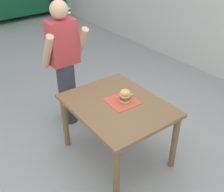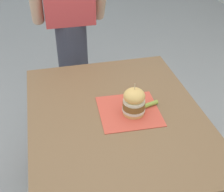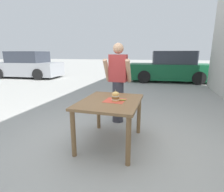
{
  "view_description": "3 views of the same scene",
  "coord_description": "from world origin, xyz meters",
  "px_view_note": "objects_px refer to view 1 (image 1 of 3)",
  "views": [
    {
      "loc": [
        -1.46,
        -1.89,
        2.31
      ],
      "look_at": [
        0.0,
        0.1,
        0.8
      ],
      "focal_mm": 42.0,
      "sensor_mm": 36.0,
      "label": 1
    },
    {
      "loc": [
        -0.32,
        -1.27,
        1.77
      ],
      "look_at": [
        0.0,
        0.1,
        0.8
      ],
      "focal_mm": 50.0,
      "sensor_mm": 36.0,
      "label": 2
    },
    {
      "loc": [
        0.78,
        -2.59,
        1.48
      ],
      "look_at": [
        0.0,
        0.1,
        0.8
      ],
      "focal_mm": 28.0,
      "sensor_mm": 36.0,
      "label": 3
    }
  ],
  "objects_px": {
    "pickle_spear": "(130,96)",
    "diner_across_table": "(65,65)",
    "sandwich": "(125,96)",
    "patio_table": "(117,112)"
  },
  "relations": [
    {
      "from": "patio_table",
      "to": "sandwich",
      "type": "height_order",
      "value": "sandwich"
    },
    {
      "from": "patio_table",
      "to": "diner_across_table",
      "type": "xyz_separation_m",
      "value": [
        -0.12,
        0.97,
        0.25
      ]
    },
    {
      "from": "sandwich",
      "to": "diner_across_table",
      "type": "bearing_deg",
      "value": 101.98
    },
    {
      "from": "pickle_spear",
      "to": "diner_across_table",
      "type": "height_order",
      "value": "diner_across_table"
    },
    {
      "from": "patio_table",
      "to": "pickle_spear",
      "type": "height_order",
      "value": "pickle_spear"
    },
    {
      "from": "sandwich",
      "to": "pickle_spear",
      "type": "xyz_separation_m",
      "value": [
        0.1,
        0.04,
        -0.06
      ]
    },
    {
      "from": "sandwich",
      "to": "pickle_spear",
      "type": "bearing_deg",
      "value": 20.09
    },
    {
      "from": "patio_table",
      "to": "sandwich",
      "type": "xyz_separation_m",
      "value": [
        0.09,
        -0.02,
        0.19
      ]
    },
    {
      "from": "pickle_spear",
      "to": "diner_across_table",
      "type": "distance_m",
      "value": 1.01
    },
    {
      "from": "sandwich",
      "to": "diner_across_table",
      "type": "distance_m",
      "value": 1.01
    }
  ]
}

